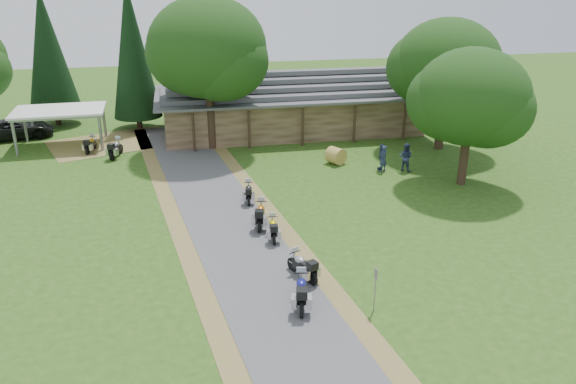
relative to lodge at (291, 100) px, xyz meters
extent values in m
plane|color=#2A4C15|center=(-6.00, -24.00, -2.45)|extent=(120.00, 120.00, 0.00)
plane|color=#4A4A4D|center=(-6.50, -20.00, -2.45)|extent=(51.95, 51.95, 0.00)
imported|color=black|center=(-21.41, 1.72, -1.31)|extent=(3.85, 6.38, 2.28)
imported|color=navy|center=(3.85, -11.16, -1.43)|extent=(0.71, 0.63, 2.04)
imported|color=navy|center=(5.33, -11.36, -1.35)|extent=(0.76, 0.76, 2.21)
imported|color=navy|center=(3.87, -10.80, -1.42)|extent=(0.51, 0.64, 2.06)
cylinder|color=#A88C3D|center=(1.27, -9.08, -1.88)|extent=(1.50, 1.46, 1.13)
cone|color=black|center=(-12.19, 2.88, 3.42)|extent=(3.87, 3.87, 11.74)
cone|color=black|center=(-19.00, 5.50, 3.11)|extent=(4.23, 4.23, 11.13)
camera|label=1|loc=(-9.00, -43.87, 9.91)|focal=35.00mm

